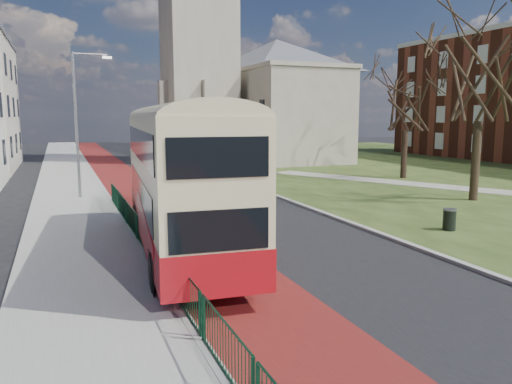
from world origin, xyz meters
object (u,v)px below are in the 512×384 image
winter_tree_far (407,92)px  bus (181,173)px  litter_bin (449,219)px  streetlamp (79,117)px  winter_tree_near (483,56)px

winter_tree_far → bus: bearing=-144.8°
litter_bin → winter_tree_far: bearing=58.0°
winter_tree_far → litter_bin: 18.54m
streetlamp → litter_bin: streetlamp is taller
winter_tree_near → litter_bin: size_ratio=12.63×
winter_tree_near → litter_bin: bearing=-141.1°
streetlamp → winter_tree_far: winter_tree_far is taller
streetlamp → litter_bin: size_ratio=9.03×
litter_bin → bus: bearing=176.8°
bus → litter_bin: 11.19m
winter_tree_near → winter_tree_far: (2.74, 9.60, -1.42)m
streetlamp → winter_tree_near: 22.12m
winter_tree_far → litter_bin: (-9.32, -14.90, -5.88)m
streetlamp → litter_bin: bearing=-45.9°
streetlamp → bus: 13.70m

